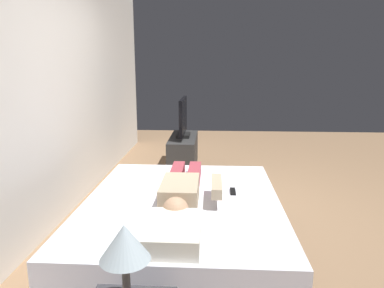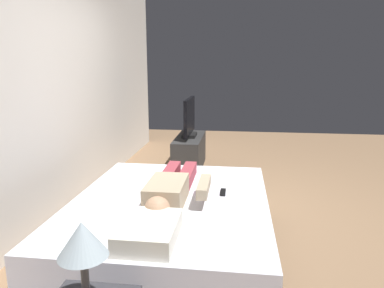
{
  "view_description": "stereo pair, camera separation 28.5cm",
  "coord_description": "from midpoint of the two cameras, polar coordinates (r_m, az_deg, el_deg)",
  "views": [
    {
      "loc": [
        -3.61,
        0.11,
        1.59
      ],
      "look_at": [
        0.43,
        0.34,
        0.69
      ],
      "focal_mm": 33.59,
      "sensor_mm": 36.0,
      "label": 1
    },
    {
      "loc": [
        -3.58,
        -0.17,
        1.59
      ],
      "look_at": [
        0.43,
        0.34,
        0.69
      ],
      "focal_mm": 33.59,
      "sensor_mm": 36.0,
      "label": 2
    }
  ],
  "objects": [
    {
      "name": "bed",
      "position": [
        3.01,
        -4.32,
        -13.67
      ],
      "size": [
        2.04,
        1.62,
        0.54
      ],
      "color": "#333338",
      "rests_on": "ground"
    },
    {
      "name": "tv",
      "position": [
        5.46,
        -2.92,
        4.08
      ],
      "size": [
        0.88,
        0.2,
        0.59
      ],
      "color": "black",
      "rests_on": "tv_stand"
    },
    {
      "name": "back_wall",
      "position": [
        4.36,
        -20.52,
        9.28
      ],
      "size": [
        6.4,
        0.1,
        2.8
      ],
      "primitive_type": "cube",
      "color": "silver",
      "rests_on": "ground"
    },
    {
      "name": "remote",
      "position": [
        3.04,
        3.82,
        -7.54
      ],
      "size": [
        0.15,
        0.04,
        0.02
      ],
      "primitive_type": "cube",
      "color": "black",
      "rests_on": "bed"
    },
    {
      "name": "lamp",
      "position": [
        1.62,
        -15.8,
        -15.14
      ],
      "size": [
        0.22,
        0.22,
        0.42
      ],
      "color": "#59595B",
      "rests_on": "nightstand"
    },
    {
      "name": "person",
      "position": [
        2.89,
        -4.24,
        -7.07
      ],
      "size": [
        1.26,
        0.46,
        0.18
      ],
      "color": "tan",
      "rests_on": "bed"
    },
    {
      "name": "pillow",
      "position": [
        2.24,
        -6.87,
        -13.82
      ],
      "size": [
        0.48,
        0.34,
        0.12
      ],
      "primitive_type": "cube",
      "color": "silver",
      "rests_on": "bed"
    },
    {
      "name": "tv_stand",
      "position": [
        5.56,
        -2.86,
        -1.38
      ],
      "size": [
        1.1,
        0.4,
        0.5
      ],
      "primitive_type": "cube",
      "color": "#2D2D2D",
      "rests_on": "ground"
    },
    {
      "name": "ground_plane",
      "position": [
        3.93,
        2.6,
        -11.32
      ],
      "size": [
        10.0,
        10.0,
        0.0
      ],
      "primitive_type": "plane",
      "color": "#8C6B4C"
    }
  ]
}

